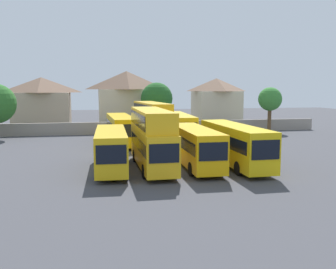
{
  "coord_description": "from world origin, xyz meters",
  "views": [
    {
      "loc": [
        -6.59,
        -30.92,
        6.79
      ],
      "look_at": [
        0.0,
        3.0,
        2.52
      ],
      "focal_mm": 40.58,
      "sensor_mm": 36.0,
      "label": 1
    }
  ],
  "objects_px": {
    "bus_2": "(152,136)",
    "tree_behind_wall": "(157,99)",
    "bus_4": "(234,143)",
    "bus_1": "(111,147)",
    "house_terrace_right": "(216,102)",
    "bus_6": "(152,120)",
    "house_terrace_left": "(42,103)",
    "bus_3": "(195,145)",
    "bus_5": "(121,128)",
    "tree_left_of_lot": "(270,100)",
    "bus_7": "(178,126)",
    "house_terrace_centre": "(127,99)"
  },
  "relations": [
    {
      "from": "bus_3",
      "to": "tree_left_of_lot",
      "type": "xyz_separation_m",
      "value": [
        17.92,
        22.87,
        3.07
      ]
    },
    {
      "from": "bus_3",
      "to": "tree_left_of_lot",
      "type": "bearing_deg",
      "value": 142.43
    },
    {
      "from": "house_terrace_left",
      "to": "house_terrace_right",
      "type": "xyz_separation_m",
      "value": [
        29.45,
        -0.96,
        -0.04
      ]
    },
    {
      "from": "tree_left_of_lot",
      "to": "bus_1",
      "type": "bearing_deg",
      "value": -137.84
    },
    {
      "from": "tree_left_of_lot",
      "to": "house_terrace_centre",
      "type": "bearing_deg",
      "value": 155.08
    },
    {
      "from": "house_terrace_right",
      "to": "bus_6",
      "type": "bearing_deg",
      "value": -128.34
    },
    {
      "from": "bus_3",
      "to": "bus_6",
      "type": "xyz_separation_m",
      "value": [
        -1.39,
        15.15,
        0.88
      ]
    },
    {
      "from": "bus_4",
      "to": "house_terrace_centre",
      "type": "xyz_separation_m",
      "value": [
        -6.59,
        32.58,
        2.83
      ]
    },
    {
      "from": "bus_6",
      "to": "tree_behind_wall",
      "type": "bearing_deg",
      "value": 163.34
    },
    {
      "from": "house_terrace_centre",
      "to": "bus_1",
      "type": "bearing_deg",
      "value": -97.19
    },
    {
      "from": "bus_4",
      "to": "bus_5",
      "type": "bearing_deg",
      "value": -149.83
    },
    {
      "from": "bus_1",
      "to": "bus_7",
      "type": "xyz_separation_m",
      "value": [
        8.89,
        14.37,
        0.13
      ]
    },
    {
      "from": "bus_7",
      "to": "house_terrace_left",
      "type": "distance_m",
      "value": 26.88
    },
    {
      "from": "bus_2",
      "to": "tree_left_of_lot",
      "type": "bearing_deg",
      "value": 136.23
    },
    {
      "from": "bus_2",
      "to": "bus_4",
      "type": "bearing_deg",
      "value": 89.0
    },
    {
      "from": "house_terrace_right",
      "to": "bus_3",
      "type": "bearing_deg",
      "value": -111.05
    },
    {
      "from": "bus_2",
      "to": "house_terrace_centre",
      "type": "xyz_separation_m",
      "value": [
        0.67,
        32.48,
        2.06
      ]
    },
    {
      "from": "bus_3",
      "to": "house_terrace_centre",
      "type": "distance_m",
      "value": 32.88
    },
    {
      "from": "bus_4",
      "to": "house_terrace_left",
      "type": "xyz_separation_m",
      "value": [
        -20.34,
        33.86,
        2.3
      ]
    },
    {
      "from": "bus_2",
      "to": "tree_behind_wall",
      "type": "height_order",
      "value": "tree_behind_wall"
    },
    {
      "from": "bus_1",
      "to": "house_terrace_right",
      "type": "height_order",
      "value": "house_terrace_right"
    },
    {
      "from": "house_terrace_right",
      "to": "bus_5",
      "type": "bearing_deg",
      "value": -134.69
    },
    {
      "from": "bus_5",
      "to": "house_terrace_right",
      "type": "relative_size",
      "value": 1.39
    },
    {
      "from": "bus_2",
      "to": "tree_left_of_lot",
      "type": "distance_m",
      "value": 31.46
    },
    {
      "from": "house_terrace_left",
      "to": "bus_1",
      "type": "bearing_deg",
      "value": -74.0
    },
    {
      "from": "bus_2",
      "to": "bus_4",
      "type": "relative_size",
      "value": 0.91
    },
    {
      "from": "house_terrace_right",
      "to": "tree_left_of_lot",
      "type": "relative_size",
      "value": 1.23
    },
    {
      "from": "bus_2",
      "to": "bus_4",
      "type": "xyz_separation_m",
      "value": [
        7.26,
        -0.1,
        -0.77
      ]
    },
    {
      "from": "bus_2",
      "to": "bus_3",
      "type": "height_order",
      "value": "bus_2"
    },
    {
      "from": "bus_6",
      "to": "bus_1",
      "type": "bearing_deg",
      "value": -25.83
    },
    {
      "from": "bus_6",
      "to": "house_terrace_right",
      "type": "bearing_deg",
      "value": 136.8
    },
    {
      "from": "house_terrace_centre",
      "to": "tree_left_of_lot",
      "type": "distance_m",
      "value": 23.11
    },
    {
      "from": "bus_3",
      "to": "bus_6",
      "type": "relative_size",
      "value": 0.9
    },
    {
      "from": "bus_1",
      "to": "bus_5",
      "type": "bearing_deg",
      "value": 175.2
    },
    {
      "from": "bus_2",
      "to": "tree_behind_wall",
      "type": "distance_m",
      "value": 27.77
    },
    {
      "from": "bus_1",
      "to": "house_terrace_left",
      "type": "relative_size",
      "value": 1.1
    },
    {
      "from": "bus_4",
      "to": "tree_behind_wall",
      "type": "height_order",
      "value": "tree_behind_wall"
    },
    {
      "from": "bus_3",
      "to": "bus_5",
      "type": "distance_m",
      "value": 15.66
    },
    {
      "from": "bus_5",
      "to": "bus_1",
      "type": "bearing_deg",
      "value": -9.33
    },
    {
      "from": "bus_7",
      "to": "house_terrace_right",
      "type": "height_order",
      "value": "house_terrace_right"
    },
    {
      "from": "bus_7",
      "to": "tree_left_of_lot",
      "type": "distance_m",
      "value": 18.41
    },
    {
      "from": "bus_3",
      "to": "bus_7",
      "type": "bearing_deg",
      "value": 173.59
    },
    {
      "from": "bus_6",
      "to": "tree_left_of_lot",
      "type": "xyz_separation_m",
      "value": [
        19.31,
        7.72,
        2.19
      ]
    },
    {
      "from": "bus_1",
      "to": "house_terrace_right",
      "type": "xyz_separation_m",
      "value": [
        19.79,
        32.73,
        2.39
      ]
    },
    {
      "from": "bus_1",
      "to": "house_terrace_centre",
      "type": "distance_m",
      "value": 32.81
    },
    {
      "from": "bus_2",
      "to": "tree_left_of_lot",
      "type": "xyz_separation_m",
      "value": [
        21.62,
        22.74,
        2.19
      ]
    },
    {
      "from": "bus_7",
      "to": "house_terrace_left",
      "type": "bearing_deg",
      "value": -133.32
    },
    {
      "from": "bus_7",
      "to": "bus_4",
      "type": "bearing_deg",
      "value": 9.89
    },
    {
      "from": "house_terrace_right",
      "to": "tree_behind_wall",
      "type": "relative_size",
      "value": 1.11
    },
    {
      "from": "bus_4",
      "to": "house_terrace_centre",
      "type": "height_order",
      "value": "house_terrace_centre"
    }
  ]
}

